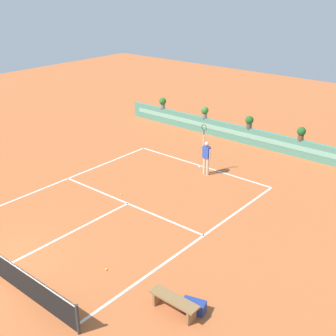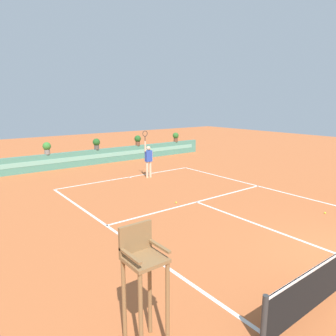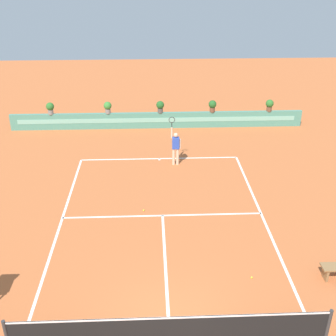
% 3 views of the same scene
% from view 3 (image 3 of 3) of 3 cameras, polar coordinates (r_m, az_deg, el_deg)
% --- Properties ---
extents(ground_plane, '(60.00, 60.00, 0.00)m').
position_cam_3_polar(ground_plane, '(17.22, -0.70, -7.17)').
color(ground_plane, '#BC6033').
extents(court_lines, '(8.32, 11.94, 0.01)m').
position_cam_3_polar(court_lines, '(17.82, -0.77, -5.88)').
color(court_lines, white).
rests_on(court_lines, ground).
extents(net, '(8.92, 0.10, 1.00)m').
position_cam_3_polar(net, '(12.31, 0.25, -20.89)').
color(net, '#333333').
rests_on(net, ground).
extents(back_wall_barrier, '(18.00, 0.21, 1.00)m').
position_cam_3_polar(back_wall_barrier, '(26.31, -1.43, 6.47)').
color(back_wall_barrier, '#4C8E7A').
rests_on(back_wall_barrier, ground).
extents(tennis_player, '(0.62, 0.24, 2.58)m').
position_cam_3_polar(tennis_player, '(21.29, 1.03, 3.03)').
color(tennis_player, beige).
rests_on(tennis_player, ground).
extents(tennis_ball_near_baseline, '(0.07, 0.07, 0.07)m').
position_cam_3_polar(tennis_ball_near_baseline, '(17.86, -3.30, -5.72)').
color(tennis_ball_near_baseline, '#CCE033').
rests_on(tennis_ball_near_baseline, ground).
extents(tennis_ball_mid_court, '(0.07, 0.07, 0.07)m').
position_cam_3_polar(tennis_ball_mid_court, '(14.77, 11.24, -14.31)').
color(tennis_ball_mid_court, '#CCE033').
rests_on(tennis_ball_mid_court, ground).
extents(potted_plant_right, '(0.48, 0.48, 0.72)m').
position_cam_3_polar(potted_plant_right, '(26.28, 6.03, 8.42)').
color(potted_plant_right, brown).
rests_on(potted_plant_right, back_wall_barrier).
extents(potted_plant_far_right, '(0.48, 0.48, 0.72)m').
position_cam_3_polar(potted_plant_far_right, '(27.02, 13.56, 8.33)').
color(potted_plant_far_right, brown).
rests_on(potted_plant_far_right, back_wall_barrier).
extents(potted_plant_left, '(0.48, 0.48, 0.72)m').
position_cam_3_polar(potted_plant_left, '(26.13, -8.15, 8.19)').
color(potted_plant_left, gray).
rests_on(potted_plant_left, back_wall_barrier).
extents(potted_plant_far_left, '(0.48, 0.48, 0.72)m').
position_cam_3_polar(potted_plant_far_left, '(26.70, -15.63, 7.87)').
color(potted_plant_far_left, gray).
rests_on(potted_plant_far_left, back_wall_barrier).
extents(potted_plant_centre, '(0.48, 0.48, 0.72)m').
position_cam_3_polar(potted_plant_centre, '(26.01, -1.06, 8.37)').
color(potted_plant_centre, '#514C47').
rests_on(potted_plant_centre, back_wall_barrier).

